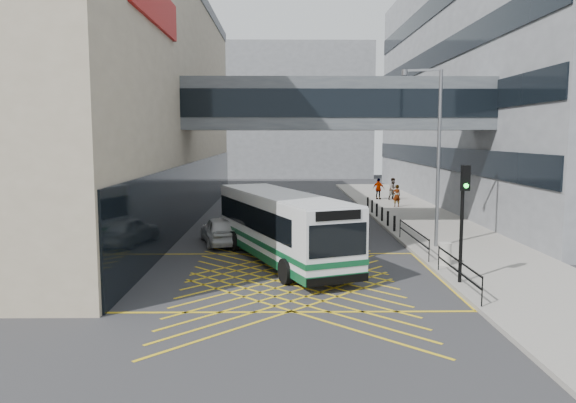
{
  "coord_description": "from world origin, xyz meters",
  "views": [
    {
      "loc": [
        -0.34,
        -22.02,
        5.63
      ],
      "look_at": [
        0.0,
        4.0,
        2.6
      ],
      "focal_mm": 35.0,
      "sensor_mm": 36.0,
      "label": 1
    }
  ],
  "objects_px": {
    "bus": "(281,225)",
    "pedestrian_b": "(393,189)",
    "car_white": "(221,230)",
    "litter_bin": "(445,254)",
    "car_silver": "(307,200)",
    "traffic_light": "(463,207)",
    "pedestrian_a": "(397,196)",
    "pedestrian_c": "(379,189)",
    "street_lamp": "(435,146)",
    "car_dark": "(304,219)"
  },
  "relations": [
    {
      "from": "car_white",
      "to": "pedestrian_b",
      "type": "height_order",
      "value": "pedestrian_b"
    },
    {
      "from": "bus",
      "to": "pedestrian_c",
      "type": "bearing_deg",
      "value": 48.68
    },
    {
      "from": "pedestrian_b",
      "to": "pedestrian_c",
      "type": "relative_size",
      "value": 1.03
    },
    {
      "from": "traffic_light",
      "to": "pedestrian_c",
      "type": "height_order",
      "value": "traffic_light"
    },
    {
      "from": "bus",
      "to": "pedestrian_a",
      "type": "height_order",
      "value": "bus"
    },
    {
      "from": "bus",
      "to": "traffic_light",
      "type": "bearing_deg",
      "value": -54.7
    },
    {
      "from": "litter_bin",
      "to": "pedestrian_b",
      "type": "relative_size",
      "value": 0.5
    },
    {
      "from": "car_silver",
      "to": "street_lamp",
      "type": "xyz_separation_m",
      "value": [
        5.55,
        -15.0,
        4.37
      ]
    },
    {
      "from": "traffic_light",
      "to": "pedestrian_a",
      "type": "bearing_deg",
      "value": 83.88
    },
    {
      "from": "traffic_light",
      "to": "pedestrian_b",
      "type": "relative_size",
      "value": 2.36
    },
    {
      "from": "car_silver",
      "to": "litter_bin",
      "type": "relative_size",
      "value": 5.16
    },
    {
      "from": "car_white",
      "to": "litter_bin",
      "type": "bearing_deg",
      "value": 136.43
    },
    {
      "from": "car_white",
      "to": "pedestrian_c",
      "type": "relative_size",
      "value": 2.6
    },
    {
      "from": "bus",
      "to": "litter_bin",
      "type": "xyz_separation_m",
      "value": [
        7.04,
        -1.36,
        -1.03
      ]
    },
    {
      "from": "pedestrian_a",
      "to": "pedestrian_c",
      "type": "relative_size",
      "value": 0.94
    },
    {
      "from": "car_white",
      "to": "street_lamp",
      "type": "height_order",
      "value": "street_lamp"
    },
    {
      "from": "pedestrian_a",
      "to": "pedestrian_c",
      "type": "bearing_deg",
      "value": -97.92
    },
    {
      "from": "car_silver",
      "to": "traffic_light",
      "type": "height_order",
      "value": "traffic_light"
    },
    {
      "from": "car_white",
      "to": "traffic_light",
      "type": "height_order",
      "value": "traffic_light"
    },
    {
      "from": "litter_bin",
      "to": "pedestrian_a",
      "type": "height_order",
      "value": "pedestrian_a"
    },
    {
      "from": "car_silver",
      "to": "pedestrian_c",
      "type": "distance_m",
      "value": 8.83
    },
    {
      "from": "car_silver",
      "to": "traffic_light",
      "type": "distance_m",
      "value": 22.74
    },
    {
      "from": "street_lamp",
      "to": "litter_bin",
      "type": "relative_size",
      "value": 9.23
    },
    {
      "from": "bus",
      "to": "car_white",
      "type": "xyz_separation_m",
      "value": [
        -3.14,
        4.17,
        -0.9
      ]
    },
    {
      "from": "car_dark",
      "to": "litter_bin",
      "type": "relative_size",
      "value": 5.35
    },
    {
      "from": "pedestrian_a",
      "to": "pedestrian_c",
      "type": "xyz_separation_m",
      "value": [
        -0.51,
        5.16,
        0.06
      ]
    },
    {
      "from": "pedestrian_c",
      "to": "pedestrian_a",
      "type": "bearing_deg",
      "value": 128.27
    },
    {
      "from": "litter_bin",
      "to": "pedestrian_a",
      "type": "bearing_deg",
      "value": 84.22
    },
    {
      "from": "pedestrian_a",
      "to": "pedestrian_b",
      "type": "distance_m",
      "value": 4.88
    },
    {
      "from": "bus",
      "to": "pedestrian_c",
      "type": "xyz_separation_m",
      "value": [
        8.54,
        23.66,
        -0.59
      ]
    },
    {
      "from": "traffic_light",
      "to": "pedestrian_c",
      "type": "distance_m",
      "value": 28.21
    },
    {
      "from": "traffic_light",
      "to": "pedestrian_b",
      "type": "bearing_deg",
      "value": 83.42
    },
    {
      "from": "bus",
      "to": "car_white",
      "type": "bearing_deg",
      "value": 105.47
    },
    {
      "from": "car_white",
      "to": "pedestrian_b",
      "type": "distance_m",
      "value": 23.09
    },
    {
      "from": "bus",
      "to": "pedestrian_b",
      "type": "xyz_separation_m",
      "value": [
        9.76,
        23.33,
        -0.56
      ]
    },
    {
      "from": "car_silver",
      "to": "traffic_light",
      "type": "bearing_deg",
      "value": 125.56
    },
    {
      "from": "car_white",
      "to": "street_lamp",
      "type": "xyz_separation_m",
      "value": [
        10.72,
        -1.46,
        4.38
      ]
    },
    {
      "from": "car_white",
      "to": "traffic_light",
      "type": "distance_m",
      "value": 13.3
    },
    {
      "from": "bus",
      "to": "pedestrian_b",
      "type": "bearing_deg",
      "value": 45.82
    },
    {
      "from": "car_silver",
      "to": "car_white",
      "type": "bearing_deg",
      "value": 92.6
    },
    {
      "from": "car_white",
      "to": "pedestrian_a",
      "type": "distance_m",
      "value": 18.81
    },
    {
      "from": "car_silver",
      "to": "pedestrian_a",
      "type": "bearing_deg",
      "value": -150.05
    },
    {
      "from": "car_silver",
      "to": "pedestrian_a",
      "type": "height_order",
      "value": "pedestrian_a"
    },
    {
      "from": "traffic_light",
      "to": "pedestrian_b",
      "type": "distance_m",
      "value": 27.98
    },
    {
      "from": "car_white",
      "to": "litter_bin",
      "type": "relative_size",
      "value": 5.03
    },
    {
      "from": "bus",
      "to": "litter_bin",
      "type": "height_order",
      "value": "bus"
    },
    {
      "from": "car_white",
      "to": "car_silver",
      "type": "xyz_separation_m",
      "value": [
        5.17,
        13.53,
        0.0
      ]
    },
    {
      "from": "litter_bin",
      "to": "pedestrian_b",
      "type": "height_order",
      "value": "pedestrian_b"
    },
    {
      "from": "litter_bin",
      "to": "pedestrian_b",
      "type": "bearing_deg",
      "value": 83.72
    },
    {
      "from": "traffic_light",
      "to": "street_lamp",
      "type": "relative_size",
      "value": 0.51
    }
  ]
}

